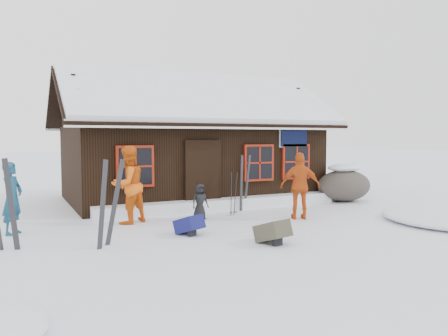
{
  "coord_description": "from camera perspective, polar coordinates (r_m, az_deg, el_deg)",
  "views": [
    {
      "loc": [
        -4.16,
        -9.23,
        2.13
      ],
      "look_at": [
        1.1,
        1.45,
        1.3
      ],
      "focal_mm": 35.0,
      "sensor_mm": 36.0,
      "label": 1
    }
  ],
  "objects": [
    {
      "name": "ground",
      "position": [
        10.35,
        -1.96,
        -7.89
      ],
      "size": [
        120.0,
        120.0,
        0.0
      ],
      "primitive_type": "plane",
      "color": "white",
      "rests_on": "ground"
    },
    {
      "name": "mountain_hut",
      "position": [
        15.31,
        -4.52,
        1.9
      ],
      "size": [
        8.9,
        6.09,
        4.42
      ],
      "color": "black",
      "rests_on": "ground"
    },
    {
      "name": "snow_drift",
      "position": [
        12.95,
        0.0,
        -4.69
      ],
      "size": [
        7.6,
        0.6,
        0.35
      ],
      "primitive_type": "cube",
      "color": "white",
      "rests_on": "ground"
    },
    {
      "name": "snow_mounds",
      "position": [
        12.71,
        1.4,
        -5.66
      ],
      "size": [
        20.6,
        13.2,
        0.48
      ],
      "color": "white",
      "rests_on": "ground"
    },
    {
      "name": "skier_teal",
      "position": [
        10.67,
        -25.93,
        -3.57
      ],
      "size": [
        0.63,
        0.7,
        1.6
      ],
      "primitive_type": "imported",
      "rotation": [
        0.0,
        0.0,
        1.03
      ],
      "color": "navy",
      "rests_on": "ground"
    },
    {
      "name": "skier_orange_left",
      "position": [
        11.06,
        -12.43,
        -2.13
      ],
      "size": [
        1.17,
        1.09,
        1.94
      ],
      "primitive_type": "imported",
      "rotation": [
        0.0,
        0.0,
        3.62
      ],
      "color": "#DD5B0F",
      "rests_on": "ground"
    },
    {
      "name": "skier_orange_right",
      "position": [
        11.56,
        9.92,
        -2.32
      ],
      "size": [
        1.1,
        0.84,
        1.74
      ],
      "primitive_type": "imported",
      "rotation": [
        0.0,
        0.0,
        2.68
      ],
      "color": "#C54C14",
      "rests_on": "ground"
    },
    {
      "name": "skier_crouched",
      "position": [
        11.44,
        -3.16,
        -4.39
      ],
      "size": [
        0.47,
        0.33,
        0.93
      ],
      "primitive_type": "imported",
      "rotation": [
        0.0,
        0.0,
        0.08
      ],
      "color": "black",
      "rests_on": "ground"
    },
    {
      "name": "boulder",
      "position": [
        15.15,
        15.4,
        -2.07
      ],
      "size": [
        1.91,
        1.43,
        1.13
      ],
      "color": "#4E463E",
      "rests_on": "ground"
    },
    {
      "name": "ski_pair_left",
      "position": [
        8.89,
        -14.81,
        -4.52
      ],
      "size": [
        0.63,
        0.33,
        1.76
      ],
      "rotation": [
        0.0,
        0.0,
        0.44
      ],
      "color": "black",
      "rests_on": "ground"
    },
    {
      "name": "ski_pair_mid",
      "position": [
        9.24,
        -26.95,
        -4.42
      ],
      "size": [
        0.58,
        0.16,
        1.8
      ],
      "rotation": [
        0.0,
        0.0,
        -0.09
      ],
      "color": "black",
      "rests_on": "ground"
    },
    {
      "name": "ski_pair_right",
      "position": [
        12.87,
        2.66,
        -2.01
      ],
      "size": [
        0.49,
        0.25,
        1.67
      ],
      "rotation": [
        0.0,
        0.0,
        0.43
      ],
      "color": "black",
      "rests_on": "ground"
    },
    {
      "name": "ski_poles",
      "position": [
        12.01,
        1.23,
        -3.46
      ],
      "size": [
        0.22,
        0.11,
        1.22
      ],
      "color": "black",
      "rests_on": "ground"
    },
    {
      "name": "backpack_blue",
      "position": [
        9.69,
        -4.56,
        -7.79
      ],
      "size": [
        0.61,
        0.69,
        0.31
      ],
      "primitive_type": "cube",
      "rotation": [
        0.0,
        0.0,
        0.38
      ],
      "color": "#131452",
      "rests_on": "ground"
    },
    {
      "name": "backpack_olive",
      "position": [
        8.92,
        6.36,
        -8.73
      ],
      "size": [
        0.6,
        0.72,
        0.34
      ],
      "primitive_type": "cube",
      "rotation": [
        0.0,
        0.0,
        0.22
      ],
      "color": "#3D3B2B",
      "rests_on": "ground"
    }
  ]
}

